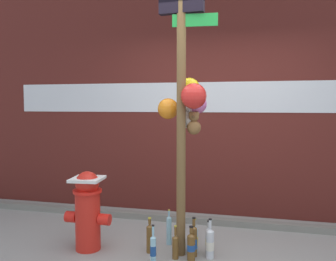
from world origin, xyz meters
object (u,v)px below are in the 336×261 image
Objects in this scene: bottle_10 at (181,237)px; bottle_0 at (150,238)px; memorial_post at (185,91)px; fire_hydrant at (88,209)px; bottle_4 at (194,239)px; bottle_5 at (169,229)px; bottle_1 at (182,231)px; bottle_9 at (194,241)px; bottle_6 at (209,240)px; bottle_7 at (175,246)px; bottle_2 at (210,243)px; bottle_3 at (191,246)px; bottle_8 at (153,249)px.

bottle_0 is at bearing -153.65° from bottle_10.
memorial_post is 1.58m from fire_hydrant.
bottle_5 is (-0.30, 0.13, 0.02)m from bottle_4.
bottle_1 is 1.06× the size of bottle_10.
bottle_9 is 1.18× the size of bottle_10.
bottle_1 is 0.36m from bottle_6.
bottle_9 is (0.18, -0.26, 0.01)m from bottle_1.
bottle_5 is 0.47m from bottle_6.
bottle_4 is 0.91× the size of bottle_5.
memorial_post is at bearing 69.05° from bottle_7.
memorial_post is at bearing -39.77° from bottle_5.
bottle_7 is at bearing -148.10° from bottle_9.
bottle_2 is 0.20m from bottle_3.
bottle_5 reaches higher than bottle_7.
bottle_5 is at bearing 155.79° from bottle_4.
bottle_9 is (0.31, -0.24, -0.01)m from bottle_5.
bottle_3 reaches higher than bottle_10.
bottle_1 is 1.04× the size of bottle_6.
bottle_1 is at bearing 98.22° from bottle_10.
fire_hydrant is 1.03m from bottle_1.
bottle_0 is at bearing -164.65° from bottle_4.
memorial_post reaches higher than bottle_4.
memorial_post is 1.51m from bottle_1.
bottle_8 is (-0.18, -0.50, -0.02)m from bottle_1.
bottle_8 is (0.10, -0.22, -0.02)m from bottle_0.
fire_hydrant is 2.08× the size of bottle_9.
bottle_4 is 0.48m from bottle_8.
bottle_0 is 0.33m from bottle_10.
bottle_2 is 0.34m from bottle_7.
memorial_post is at bearing 165.80° from bottle_2.
bottle_2 reaches higher than bottle_8.
bottle_7 is at bearing -146.98° from bottle_6.
bottle_9 is at bearing 2.51° from bottle_0.
bottle_1 reaches higher than bottle_7.
bottle_1 is 0.14m from bottle_5.
bottle_9 is (0.35, 0.24, 0.02)m from bottle_8.
bottle_9 is at bearing -37.03° from bottle_5.
bottle_0 is at bearing -166.97° from memorial_post.
bottle_2 is 1.00× the size of bottle_9.
bottle_0 is 0.46m from bottle_4.
fire_hydrant is 0.90m from bottle_5.
bottle_3 is 0.86× the size of bottle_9.
bottle_2 is at bearing -31.39° from bottle_4.
memorial_post is 8.01× the size of bottle_6.
bottle_3 is at bearing 21.54° from bottle_8.
bottle_8 is at bearing -109.70° from bottle_1.
bottle_5 is at bearing 84.89° from bottle_8.
memorial_post is 3.34× the size of fire_hydrant.
bottle_2 is at bearing 28.74° from bottle_3.
memorial_post is 1.52m from bottle_2.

